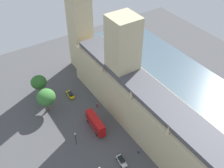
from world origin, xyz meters
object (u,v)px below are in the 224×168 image
object	(u,v)px
double_decker_bus_by_river_gate	(95,123)
plane_tree_opposite_hall	(39,82)
parliament_building	(141,101)
car_yellow_cab_trailing	(70,95)
plane_tree_near_tower	(46,97)
pedestrian_under_trees	(97,105)
pedestrian_kerbside	(139,152)
car_white_far_end	(121,161)
street_lamp_corner	(75,137)

from	to	relation	value
double_decker_bus_by_river_gate	plane_tree_opposite_hall	world-z (taller)	plane_tree_opposite_hall
parliament_building	car_yellow_cab_trailing	distance (m)	31.01
parliament_building	plane_tree_near_tower	xyz separation A→B (m)	(25.11, -23.00, -3.28)
pedestrian_under_trees	plane_tree_near_tower	size ratio (longest dim) A/B	0.17
plane_tree_near_tower	pedestrian_kerbside	bearing A→B (deg)	116.06
car_yellow_cab_trailing	pedestrian_kerbside	bearing A→B (deg)	-77.50
car_white_far_end	plane_tree_opposite_hall	size ratio (longest dim) A/B	0.47
pedestrian_under_trees	parliament_building	bearing A→B (deg)	109.81
double_decker_bus_by_river_gate	plane_tree_near_tower	bearing A→B (deg)	124.97
parliament_building	double_decker_bus_by_river_gate	bearing A→B (deg)	-21.90
pedestrian_under_trees	plane_tree_near_tower	xyz separation A→B (m)	(16.25, -8.17, 5.94)
double_decker_bus_by_river_gate	pedestrian_under_trees	xyz separation A→B (m)	(-5.84, -8.92, -1.89)
double_decker_bus_by_river_gate	pedestrian_kerbside	bearing A→B (deg)	-66.29
car_yellow_cab_trailing	car_white_far_end	size ratio (longest dim) A/B	1.02
car_yellow_cab_trailing	street_lamp_corner	world-z (taller)	street_lamp_corner
car_white_far_end	car_yellow_cab_trailing	bearing A→B (deg)	-84.96
pedestrian_under_trees	street_lamp_corner	world-z (taller)	street_lamp_corner
car_yellow_cab_trailing	plane_tree_opposite_hall	xyz separation A→B (m)	(9.70, -5.72, 6.62)
parliament_building	plane_tree_opposite_hall	distance (m)	39.90
car_yellow_cab_trailing	pedestrian_under_trees	bearing A→B (deg)	-58.82
pedestrian_kerbside	street_lamp_corner	distance (m)	20.78
pedestrian_kerbside	plane_tree_near_tower	distance (m)	38.10
pedestrian_under_trees	plane_tree_opposite_hall	bearing A→B (deg)	-57.97
car_white_far_end	pedestrian_kerbside	size ratio (longest dim) A/B	3.10
double_decker_bus_by_river_gate	plane_tree_near_tower	xyz separation A→B (m)	(10.42, -17.10, 4.05)
plane_tree_opposite_hall	pedestrian_under_trees	bearing A→B (deg)	133.07
pedestrian_under_trees	street_lamp_corner	bearing A→B (deg)	27.31
car_yellow_cab_trailing	pedestrian_under_trees	world-z (taller)	car_yellow_cab_trailing
car_yellow_cab_trailing	pedestrian_kerbside	world-z (taller)	car_yellow_cab_trailing
street_lamp_corner	plane_tree_near_tower	bearing A→B (deg)	-85.92
double_decker_bus_by_river_gate	car_white_far_end	bearing A→B (deg)	-87.92
car_white_far_end	pedestrian_under_trees	xyz separation A→B (m)	(-6.28, -25.55, -0.14)
car_yellow_cab_trailing	double_decker_bus_by_river_gate	xyz separation A→B (m)	(-0.01, 19.84, 1.75)
car_yellow_cab_trailing	double_decker_bus_by_river_gate	size ratio (longest dim) A/B	0.45
double_decker_bus_by_river_gate	car_white_far_end	world-z (taller)	double_decker_bus_by_river_gate
parliament_building	pedestrian_under_trees	bearing A→B (deg)	-59.16
parliament_building	plane_tree_near_tower	size ratio (longest dim) A/B	7.79
parliament_building	plane_tree_opposite_hall	bearing A→B (deg)	-52.20
double_decker_bus_by_river_gate	pedestrian_kerbside	distance (m)	17.89
plane_tree_opposite_hall	plane_tree_near_tower	bearing A→B (deg)	85.25
pedestrian_kerbside	car_yellow_cab_trailing	bearing A→B (deg)	27.43
parliament_building	pedestrian_under_trees	world-z (taller)	parliament_building
pedestrian_under_trees	street_lamp_corner	xyz separation A→B (m)	(14.84, 11.73, 3.23)
parliament_building	plane_tree_near_tower	world-z (taller)	parliament_building
parliament_building	plane_tree_opposite_hall	size ratio (longest dim) A/B	7.44
double_decker_bus_by_river_gate	pedestrian_under_trees	world-z (taller)	double_decker_bus_by_river_gate
double_decker_bus_by_river_gate	plane_tree_opposite_hall	size ratio (longest dim) A/B	1.05
pedestrian_kerbside	double_decker_bus_by_river_gate	bearing A→B (deg)	38.01
pedestrian_kerbside	plane_tree_near_tower	size ratio (longest dim) A/B	0.16
pedestrian_under_trees	pedestrian_kerbside	bearing A→B (deg)	79.58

